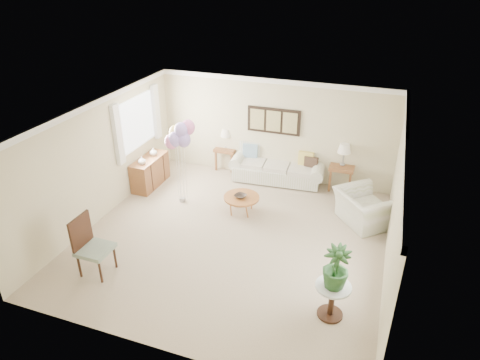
{
  "coord_description": "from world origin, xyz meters",
  "views": [
    {
      "loc": [
        2.58,
        -6.79,
        5.13
      ],
      "look_at": [
        -0.04,
        0.6,
        1.05
      ],
      "focal_mm": 32.0,
      "sensor_mm": 36.0,
      "label": 1
    }
  ],
  "objects": [
    {
      "name": "lamp_left",
      "position": [
        -1.3,
        3.05,
        1.03
      ],
      "size": [
        0.3,
        0.3,
        0.53
      ],
      "color": "gray",
      "rests_on": "end_table_left"
    },
    {
      "name": "room_shell",
      "position": [
        -0.11,
        0.09,
        1.63
      ],
      "size": [
        6.04,
        6.04,
        2.6
      ],
      "color": "beige",
      "rests_on": "ground"
    },
    {
      "name": "potted_plant",
      "position": [
        2.24,
        -1.49,
        0.98
      ],
      "size": [
        0.45,
        0.45,
        0.73
      ],
      "primitive_type": "imported",
      "rotation": [
        0.0,
        0.0,
        -0.11
      ],
      "color": "#1C461C",
      "rests_on": "side_table"
    },
    {
      "name": "coffee_table",
      "position": [
        -0.16,
        1.02,
        0.37
      ],
      "size": [
        0.8,
        0.8,
        0.41
      ],
      "color": "#996126",
      "rests_on": "ground"
    },
    {
      "name": "accent_chair",
      "position": [
        -2.02,
        -1.82,
        0.59
      ],
      "size": [
        0.56,
        0.56,
        1.14
      ],
      "color": "gray",
      "rests_on": "ground"
    },
    {
      "name": "armchair",
      "position": [
        2.46,
        1.5,
        0.36
      ],
      "size": [
        1.47,
        1.49,
        0.73
      ],
      "primitive_type": "imported",
      "rotation": [
        0.0,
        0.0,
        2.28
      ],
      "color": "silver",
      "rests_on": "ground"
    },
    {
      "name": "lamp_right",
      "position": [
        1.79,
        2.9,
        1.08
      ],
      "size": [
        0.32,
        0.32,
        0.57
      ],
      "color": "gray",
      "rests_on": "end_table_right"
    },
    {
      "name": "vase_white",
      "position": [
        -2.74,
        1.16,
        0.83
      ],
      "size": [
        0.19,
        0.19,
        0.19
      ],
      "primitive_type": "imported",
      "rotation": [
        0.0,
        0.0,
        -0.03
      ],
      "color": "silver",
      "rests_on": "credenza"
    },
    {
      "name": "end_table_left",
      "position": [
        -1.3,
        3.05,
        0.52
      ],
      "size": [
        0.57,
        0.52,
        0.62
      ],
      "color": "brown",
      "rests_on": "ground"
    },
    {
      "name": "balloon_cluster",
      "position": [
        -1.6,
        0.99,
        1.68
      ],
      "size": [
        0.63,
        0.51,
        2.03
      ],
      "color": "gray",
      "rests_on": "ground"
    },
    {
      "name": "wall_art_triptych",
      "position": [
        0.0,
        2.96,
        1.55
      ],
      "size": [
        1.35,
        0.06,
        0.65
      ],
      "color": "black",
      "rests_on": "ground"
    },
    {
      "name": "side_table",
      "position": [
        2.24,
        -1.47,
        0.46
      ],
      "size": [
        0.57,
        0.57,
        0.61
      ],
      "color": "silver",
      "rests_on": "ground"
    },
    {
      "name": "ground_plane",
      "position": [
        0.0,
        0.0,
        0.0
      ],
      "size": [
        6.0,
        6.0,
        0.0
      ],
      "primitive_type": "plane",
      "color": "#B6A78D"
    },
    {
      "name": "end_table_right",
      "position": [
        1.79,
        2.9,
        0.54
      ],
      "size": [
        0.59,
        0.54,
        0.65
      ],
      "color": "brown",
      "rests_on": "ground"
    },
    {
      "name": "sofa",
      "position": [
        0.19,
        2.88,
        0.35
      ],
      "size": [
        2.47,
        1.05,
        0.89
      ],
      "color": "silver",
      "rests_on": "ground"
    },
    {
      "name": "decor_bowl",
      "position": [
        -0.17,
        0.98,
        0.44
      ],
      "size": [
        0.32,
        0.32,
        0.06
      ],
      "primitive_type": "imported",
      "rotation": [
        0.0,
        0.0,
        -0.29
      ],
      "color": "#2E241F",
      "rests_on": "coffee_table"
    },
    {
      "name": "vase_sage",
      "position": [
        -2.74,
        1.71,
        0.84
      ],
      "size": [
        0.24,
        0.24,
        0.19
      ],
      "primitive_type": "imported",
      "rotation": [
        0.0,
        0.0,
        -0.44
      ],
      "color": "beige",
      "rests_on": "credenza"
    },
    {
      "name": "credenza",
      "position": [
        -2.76,
        1.5,
        0.37
      ],
      "size": [
        0.46,
        1.2,
        0.74
      ],
      "color": "brown",
      "rests_on": "ground"
    }
  ]
}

